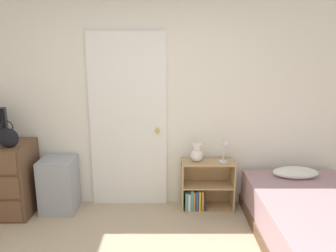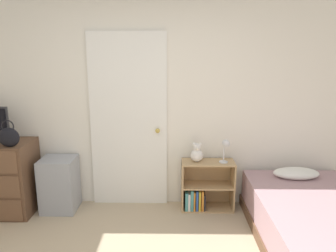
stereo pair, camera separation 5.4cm
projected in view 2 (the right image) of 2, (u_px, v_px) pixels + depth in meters
wall_back at (143, 102)px, 3.92m from camera, size 10.00×0.06×2.55m
door_closed at (129, 122)px, 3.92m from camera, size 0.92×0.09×2.10m
handbag at (9, 137)px, 3.53m from camera, size 0.23×0.10×0.30m
storage_bin at (60, 184)px, 3.92m from camera, size 0.40×0.38×0.64m
bookshelf at (203, 189)px, 3.96m from camera, size 0.63×0.28×0.60m
teddy_bear at (197, 154)px, 3.86m from camera, size 0.15×0.15×0.23m
desk_lamp at (225, 146)px, 3.79m from camera, size 0.12×0.11×0.28m
bed at (318, 224)px, 3.20m from camera, size 1.16×1.84×0.56m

